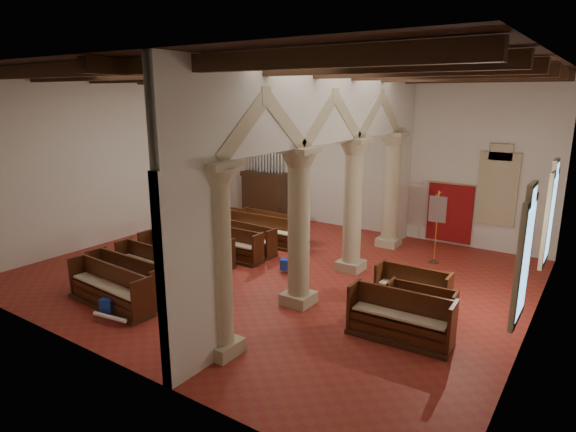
# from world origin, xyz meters

# --- Properties ---
(floor) EXTENTS (14.00, 14.00, 0.00)m
(floor) POSITION_xyz_m (0.00, 0.00, 0.00)
(floor) COLOR maroon
(floor) RESTS_ON ground
(ceiling) EXTENTS (14.00, 14.00, 0.00)m
(ceiling) POSITION_xyz_m (0.00, 0.00, 6.00)
(ceiling) COLOR black
(ceiling) RESTS_ON wall_back
(wall_back) EXTENTS (14.00, 0.02, 6.00)m
(wall_back) POSITION_xyz_m (0.00, 6.00, 3.00)
(wall_back) COLOR beige
(wall_back) RESTS_ON floor
(wall_front) EXTENTS (14.00, 0.02, 6.00)m
(wall_front) POSITION_xyz_m (0.00, -6.00, 3.00)
(wall_front) COLOR beige
(wall_front) RESTS_ON floor
(wall_left) EXTENTS (0.02, 12.00, 6.00)m
(wall_left) POSITION_xyz_m (-7.00, 0.00, 3.00)
(wall_left) COLOR beige
(wall_left) RESTS_ON floor
(wall_right) EXTENTS (0.02, 12.00, 6.00)m
(wall_right) POSITION_xyz_m (7.00, 0.00, 3.00)
(wall_right) COLOR beige
(wall_right) RESTS_ON floor
(ceiling_beams) EXTENTS (13.80, 11.80, 0.30)m
(ceiling_beams) POSITION_xyz_m (0.00, 0.00, 5.82)
(ceiling_beams) COLOR #371D11
(ceiling_beams) RESTS_ON wall_back
(arcade) EXTENTS (0.90, 11.90, 6.00)m
(arcade) POSITION_xyz_m (1.80, 0.00, 3.56)
(arcade) COLOR tan
(arcade) RESTS_ON floor
(window_right_a) EXTENTS (0.03, 1.00, 2.20)m
(window_right_a) POSITION_xyz_m (6.98, -1.50, 2.20)
(window_right_a) COLOR #2F6A58
(window_right_a) RESTS_ON wall_right
(window_right_b) EXTENTS (0.03, 1.00, 2.20)m
(window_right_b) POSITION_xyz_m (6.98, 2.50, 2.20)
(window_right_b) COLOR #2F6A58
(window_right_b) RESTS_ON wall_right
(window_back) EXTENTS (1.00, 0.03, 2.20)m
(window_back) POSITION_xyz_m (5.00, 5.98, 2.20)
(window_back) COLOR #2F6A58
(window_back) RESTS_ON wall_back
(pipe_organ) EXTENTS (2.10, 0.85, 4.40)m
(pipe_organ) POSITION_xyz_m (-4.50, 5.50, 1.37)
(pipe_organ) COLOR #371D11
(pipe_organ) RESTS_ON floor
(lectern) EXTENTS (0.60, 0.64, 1.23)m
(lectern) POSITION_xyz_m (-2.30, 4.57, 0.51)
(lectern) COLOR #342210
(lectern) RESTS_ON floor
(dossal_curtain) EXTENTS (1.80, 0.07, 2.17)m
(dossal_curtain) POSITION_xyz_m (3.50, 5.92, 1.17)
(dossal_curtain) COLOR maroon
(dossal_curtain) RESTS_ON floor
(processional_banner) EXTENTS (0.54, 0.69, 2.38)m
(processional_banner) POSITION_xyz_m (3.73, 3.63, 0.80)
(processional_banner) COLOR #371D11
(processional_banner) RESTS_ON floor
(hymnal_box_a) EXTENTS (0.38, 0.35, 0.31)m
(hymnal_box_a) POSITION_xyz_m (-1.77, -4.69, 0.26)
(hymnal_box_a) COLOR navy
(hymnal_box_a) RESTS_ON floor
(hymnal_box_b) EXTENTS (0.38, 0.34, 0.32)m
(hymnal_box_b) POSITION_xyz_m (-0.53, -1.88, 0.26)
(hymnal_box_b) COLOR navy
(hymnal_box_b) RESTS_ON floor
(hymnal_box_c) EXTENTS (0.40, 0.37, 0.33)m
(hymnal_box_c) POSITION_xyz_m (0.25, 0.20, 0.26)
(hymnal_box_c) COLOR navy
(hymnal_box_c) RESTS_ON floor
(tube_heater_a) EXTENTS (1.00, 0.24, 0.10)m
(tube_heater_a) POSITION_xyz_m (-1.32, -4.96, 0.16)
(tube_heater_a) COLOR white
(tube_heater_a) RESTS_ON floor
(tube_heater_b) EXTENTS (0.93, 0.50, 0.10)m
(tube_heater_b) POSITION_xyz_m (-2.59, -3.14, 0.16)
(tube_heater_b) COLOR silver
(tube_heater_b) RESTS_ON floor
(nave_pew_0) EXTENTS (2.88, 0.88, 1.07)m
(nave_pew_0) POSITION_xyz_m (-2.12, -4.36, 0.35)
(nave_pew_0) COLOR #371D11
(nave_pew_0) RESTS_ON floor
(nave_pew_1) EXTENTS (2.81, 0.81, 1.09)m
(nave_pew_1) POSITION_xyz_m (-2.26, -3.70, 0.36)
(nave_pew_1) COLOR #371D11
(nave_pew_1) RESTS_ON floor
(nave_pew_2) EXTENTS (2.68, 0.81, 1.03)m
(nave_pew_2) POSITION_xyz_m (-2.59, -2.60, 0.34)
(nave_pew_2) COLOR #371D11
(nave_pew_2) RESTS_ON floor
(nave_pew_3) EXTENTS (3.23, 0.84, 1.14)m
(nave_pew_3) POSITION_xyz_m (-2.22, -1.76, 0.38)
(nave_pew_3) COLOR #371D11
(nave_pew_3) RESTS_ON floor
(nave_pew_4) EXTENTS (2.76, 0.77, 0.99)m
(nave_pew_4) POSITION_xyz_m (-2.63, -0.63, 0.33)
(nave_pew_4) COLOR #371D11
(nave_pew_4) RESTS_ON floor
(nave_pew_5) EXTENTS (2.86, 0.75, 1.03)m
(nave_pew_5) POSITION_xyz_m (-2.24, 0.20, 0.34)
(nave_pew_5) COLOR #371D11
(nave_pew_5) RESTS_ON floor
(nave_pew_6) EXTENTS (3.06, 0.80, 0.99)m
(nave_pew_6) POSITION_xyz_m (-2.36, 1.07, 0.32)
(nave_pew_6) COLOR #371D11
(nave_pew_6) RESTS_ON floor
(nave_pew_7) EXTENTS (3.22, 0.78, 1.03)m
(nave_pew_7) POSITION_xyz_m (-2.11, 2.13, 0.34)
(nave_pew_7) COLOR #371D11
(nave_pew_7) RESTS_ON floor
(nave_pew_8) EXTENTS (3.06, 0.81, 0.97)m
(nave_pew_8) POSITION_xyz_m (-2.22, 2.92, 0.32)
(nave_pew_8) COLOR #371D11
(nave_pew_8) RESTS_ON floor
(aisle_pew_0) EXTENTS (2.33, 0.84, 1.12)m
(aisle_pew_0) POSITION_xyz_m (4.69, -1.86, 0.38)
(aisle_pew_0) COLOR #371D11
(aisle_pew_0) RESTS_ON floor
(aisle_pew_1) EXTENTS (1.62, 0.71, 0.95)m
(aisle_pew_1) POSITION_xyz_m (4.83, -0.85, 0.32)
(aisle_pew_1) COLOR #371D11
(aisle_pew_1) RESTS_ON floor
(aisle_pew_2) EXTENTS (1.86, 0.75, 1.07)m
(aisle_pew_2) POSITION_xyz_m (4.35, -0.15, 0.36)
(aisle_pew_2) COLOR #371D11
(aisle_pew_2) RESTS_ON floor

